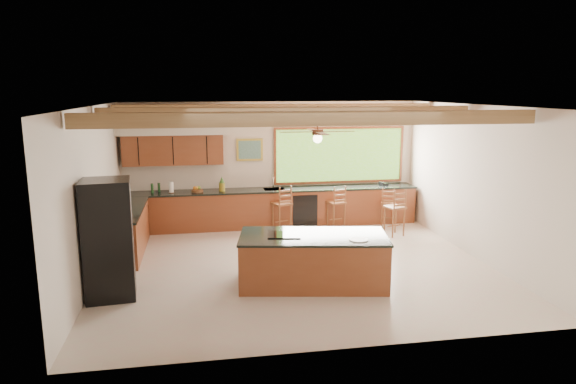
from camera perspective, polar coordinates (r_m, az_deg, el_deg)
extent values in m
plane|color=#BFB19E|center=(9.86, 0.96, -8.14)|extent=(7.20, 7.20, 0.00)
cube|color=beige|center=(12.63, -1.78, 3.20)|extent=(7.20, 0.04, 3.00)
cube|color=beige|center=(6.39, 6.48, -5.00)|extent=(7.20, 0.04, 3.00)
cube|color=beige|center=(9.49, -20.90, -0.28)|extent=(0.04, 6.50, 3.00)
cube|color=beige|center=(10.73, 20.23, 1.04)|extent=(0.04, 6.50, 3.00)
cube|color=#B27959|center=(9.30, 1.02, 9.56)|extent=(7.20, 6.50, 0.04)
cube|color=olive|center=(7.74, 3.27, 8.14)|extent=(7.10, 0.15, 0.22)
cube|color=olive|center=(9.80, 0.46, 8.83)|extent=(7.10, 0.15, 0.22)
cube|color=olive|center=(11.57, -1.15, 9.22)|extent=(7.10, 0.15, 0.22)
cube|color=brown|center=(12.28, -12.62, 4.58)|extent=(2.30, 0.35, 0.70)
cube|color=beige|center=(12.16, -12.76, 7.35)|extent=(2.60, 0.50, 0.48)
cylinder|color=#FFEABF|center=(12.23, -16.00, 6.14)|extent=(0.10, 0.10, 0.01)
cylinder|color=#FFEABF|center=(12.16, -9.40, 6.39)|extent=(0.10, 0.10, 0.01)
cube|color=#7BA83C|center=(12.93, 5.73, 4.10)|extent=(3.20, 0.04, 1.30)
cube|color=gold|center=(12.49, -4.28, 4.71)|extent=(0.64, 0.03, 0.54)
cube|color=#3B6A4B|center=(12.47, -4.27, 4.69)|extent=(0.54, 0.01, 0.44)
cube|color=brown|center=(12.50, -1.53, -1.83)|extent=(7.00, 0.65, 0.88)
cube|color=black|center=(12.40, -1.55, 0.24)|extent=(7.04, 0.69, 0.04)
cube|color=brown|center=(10.97, -17.45, -4.25)|extent=(0.65, 2.35, 0.88)
cube|color=black|center=(10.86, -17.59, -1.91)|extent=(0.69, 2.39, 0.04)
cube|color=black|center=(12.30, 1.92, -2.14)|extent=(0.60, 0.02, 0.78)
cube|color=silver|center=(12.40, -1.55, 0.26)|extent=(0.50, 0.38, 0.03)
cylinder|color=silver|center=(12.56, -1.68, 1.17)|extent=(0.03, 0.03, 0.30)
cylinder|color=silver|center=(12.44, -1.62, 1.68)|extent=(0.03, 0.20, 0.03)
cylinder|color=white|center=(12.22, -12.84, 0.51)|extent=(0.11, 0.11, 0.26)
cylinder|color=#1C461F|center=(12.33, -14.85, 0.41)|extent=(0.06, 0.06, 0.22)
cylinder|color=#1C461F|center=(12.41, -14.15, 0.50)|extent=(0.06, 0.06, 0.21)
cube|color=black|center=(13.08, 10.58, 0.92)|extent=(0.24, 0.22, 0.09)
cube|color=brown|center=(8.84, 2.81, -7.65)|extent=(2.61, 1.54, 0.83)
cube|color=black|center=(8.71, 2.84, -4.95)|extent=(2.65, 1.58, 0.04)
cube|color=black|center=(8.69, -0.42, -4.78)|extent=(0.61, 0.52, 0.02)
cylinder|color=white|center=(8.51, 7.84, -5.25)|extent=(0.30, 0.30, 0.02)
cube|color=black|center=(8.63, -19.34, -4.99)|extent=(0.82, 0.80, 1.92)
cube|color=silver|center=(8.57, -16.87, -4.93)|extent=(0.03, 0.05, 1.76)
cube|color=brown|center=(12.02, -0.71, -1.29)|extent=(0.51, 0.51, 0.04)
cylinder|color=brown|center=(11.93, -1.32, -3.07)|extent=(0.04, 0.04, 0.64)
cylinder|color=brown|center=(11.98, 0.14, -3.01)|extent=(0.04, 0.04, 0.64)
cylinder|color=brown|center=(12.23, -1.54, -2.71)|extent=(0.04, 0.04, 0.64)
cylinder|color=brown|center=(12.27, -0.11, -2.66)|extent=(0.04, 0.04, 0.64)
cube|color=brown|center=(12.30, 5.36, -1.15)|extent=(0.47, 0.47, 0.04)
cylinder|color=brown|center=(12.20, 4.83, -2.84)|extent=(0.04, 0.04, 0.62)
cylinder|color=brown|center=(12.27, 6.19, -2.77)|extent=(0.04, 0.04, 0.62)
cylinder|color=brown|center=(12.48, 4.49, -2.50)|extent=(0.04, 0.04, 0.62)
cylinder|color=brown|center=(12.55, 5.81, -2.44)|extent=(0.04, 0.04, 0.62)
cube|color=brown|center=(11.89, 11.78, -1.65)|extent=(0.49, 0.49, 0.04)
cylinder|color=brown|center=(11.78, 11.29, -3.47)|extent=(0.04, 0.04, 0.64)
cylinder|color=brown|center=(11.89, 12.69, -3.39)|extent=(0.04, 0.04, 0.64)
cylinder|color=brown|center=(12.06, 10.76, -3.10)|extent=(0.04, 0.04, 0.64)
cylinder|color=brown|center=(12.17, 12.13, -3.03)|extent=(0.04, 0.04, 0.64)
cube|color=brown|center=(12.71, 11.06, -1.17)|extent=(0.45, 0.45, 0.04)
cylinder|color=brown|center=(12.61, 10.65, -2.65)|extent=(0.03, 0.03, 0.56)
cylinder|color=brown|center=(12.70, 11.80, -2.59)|extent=(0.03, 0.03, 0.56)
cylinder|color=brown|center=(12.86, 10.23, -2.37)|extent=(0.03, 0.03, 0.56)
cylinder|color=brown|center=(12.95, 11.36, -2.31)|extent=(0.03, 0.03, 0.56)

